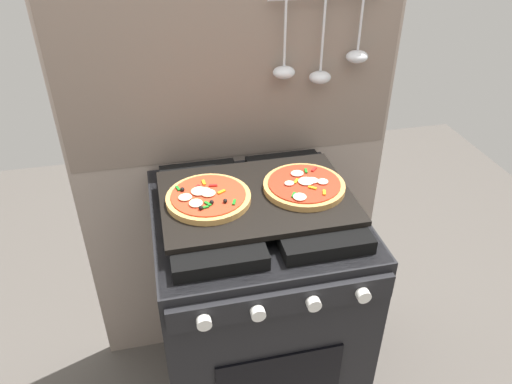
{
  "coord_description": "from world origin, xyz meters",
  "views": [
    {
      "loc": [
        -0.26,
        -1.13,
        1.69
      ],
      "look_at": [
        0.0,
        0.0,
        0.93
      ],
      "focal_mm": 34.52,
      "sensor_mm": 36.0,
      "label": 1
    }
  ],
  "objects_px": {
    "stove": "(256,311)",
    "pizza_left": "(208,197)",
    "pizza_right": "(304,185)",
    "baking_tray": "(256,197)"
  },
  "relations": [
    {
      "from": "stove",
      "to": "pizza_right",
      "type": "distance_m",
      "value": 0.5
    },
    {
      "from": "pizza_left",
      "to": "pizza_right",
      "type": "height_order",
      "value": "pizza_left"
    },
    {
      "from": "pizza_right",
      "to": "baking_tray",
      "type": "bearing_deg",
      "value": -179.84
    },
    {
      "from": "baking_tray",
      "to": "pizza_left",
      "type": "distance_m",
      "value": 0.14
    },
    {
      "from": "baking_tray",
      "to": "pizza_left",
      "type": "height_order",
      "value": "pizza_left"
    },
    {
      "from": "stove",
      "to": "baking_tray",
      "type": "distance_m",
      "value": 0.46
    },
    {
      "from": "stove",
      "to": "pizza_left",
      "type": "bearing_deg",
      "value": 179.0
    },
    {
      "from": "baking_tray",
      "to": "pizza_right",
      "type": "height_order",
      "value": "pizza_right"
    },
    {
      "from": "stove",
      "to": "pizza_right",
      "type": "bearing_deg",
      "value": 0.82
    },
    {
      "from": "stove",
      "to": "pizza_left",
      "type": "xyz_separation_m",
      "value": [
        -0.14,
        0.0,
        0.48
      ]
    }
  ]
}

